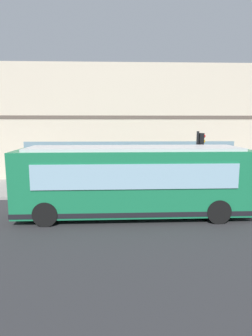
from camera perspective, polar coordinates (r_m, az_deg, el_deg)
ground at (r=12.90m, az=2.60°, el=-9.31°), size 120.00×120.00×0.00m
sidewalk_curb at (r=17.72m, az=1.27°, el=-3.93°), size 4.88×40.00×0.15m
building_corner at (r=24.22m, az=0.32°, el=9.08°), size 9.11×21.16×8.13m
city_bus_nearside at (r=12.29m, az=1.48°, el=-2.71°), size 2.68×10.06×3.07m
traffic_light_near_corner at (r=15.94m, az=14.74°, el=3.46°), size 0.32×0.49×3.49m
fire_hydrant at (r=16.98m, az=10.96°, el=-3.16°), size 0.35×0.35×0.74m
pedestrian_near_hydrant at (r=19.52m, az=24.14°, el=-0.68°), size 0.32×0.32×1.54m
pedestrian_walking_along_curb at (r=16.82m, az=8.03°, el=-1.38°), size 0.32×0.32×1.56m
pedestrian_by_light_pole at (r=19.18m, az=10.24°, el=-0.04°), size 0.32×0.32×1.61m
pedestrian_near_building_entrance at (r=18.16m, az=-6.00°, el=-0.45°), size 0.32×0.32×1.61m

